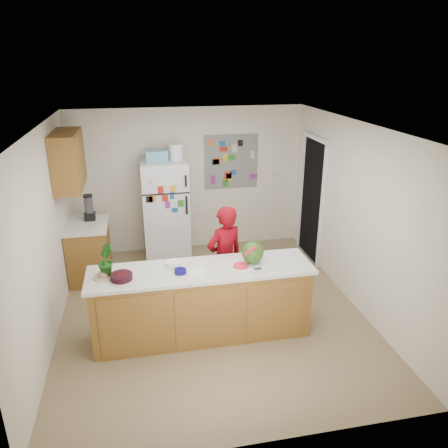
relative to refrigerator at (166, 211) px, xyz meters
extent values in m
cube|color=brown|center=(0.45, -1.88, -0.86)|extent=(4.00, 4.50, 0.02)
cube|color=beige|center=(0.45, 0.38, 0.40)|extent=(4.00, 0.02, 2.50)
cube|color=beige|center=(-1.56, -1.88, 0.40)|extent=(0.02, 4.50, 2.50)
cube|color=beige|center=(2.46, -1.88, 0.40)|extent=(0.02, 4.50, 2.50)
cube|color=white|center=(0.45, -1.88, 1.66)|extent=(4.00, 4.50, 0.02)
cube|color=black|center=(2.44, -0.43, 0.17)|extent=(0.03, 0.85, 2.04)
cube|color=brown|center=(0.25, -2.38, -0.41)|extent=(2.60, 0.62, 0.88)
cube|color=silver|center=(0.25, -2.38, 0.05)|extent=(2.68, 0.70, 0.04)
cube|color=brown|center=(-1.24, -0.53, -0.42)|extent=(0.60, 0.80, 0.86)
cube|color=silver|center=(-1.24, -0.53, 0.03)|extent=(0.64, 0.84, 0.04)
cube|color=brown|center=(-1.37, -0.58, 1.05)|extent=(0.35, 1.00, 0.80)
cube|color=silver|center=(0.00, 0.00, 0.00)|extent=(0.75, 0.70, 1.70)
cube|color=#5999B2|center=(-0.10, 0.00, 0.94)|extent=(0.35, 0.28, 0.18)
cube|color=slate|center=(1.20, 0.36, 0.70)|extent=(0.95, 0.01, 0.95)
imported|color=#6A040C|center=(0.65, -1.81, -0.11)|extent=(0.64, 0.53, 1.49)
cylinder|color=black|center=(-1.19, -0.34, 0.24)|extent=(0.13, 0.13, 0.38)
cube|color=silver|center=(0.82, -2.38, 0.08)|extent=(0.48, 0.40, 0.01)
sphere|color=#366216|center=(0.88, -2.36, 0.22)|extent=(0.27, 0.27, 0.27)
cylinder|color=#DE3740|center=(0.72, -2.43, 0.09)|extent=(0.18, 0.18, 0.02)
cylinder|color=black|center=(-0.67, -2.47, 0.11)|extent=(0.30, 0.30, 0.07)
cylinder|color=white|center=(-0.07, -2.24, 0.10)|extent=(0.23, 0.23, 0.06)
cylinder|color=#0B0656|center=(-0.01, -2.44, 0.10)|extent=(0.16, 0.16, 0.05)
cylinder|color=#BEA98F|center=(-0.87, -2.37, 0.08)|extent=(0.30, 0.30, 0.02)
cube|color=silver|center=(0.18, -2.48, 0.08)|extent=(0.20, 0.19, 0.02)
cube|color=slate|center=(0.90, -2.53, 0.08)|extent=(0.10, 0.05, 0.01)
imported|color=#0A3A0A|center=(-0.85, -2.33, 0.26)|extent=(0.18, 0.22, 0.38)
camera|label=1|loc=(-0.40, -6.98, 2.44)|focal=35.00mm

